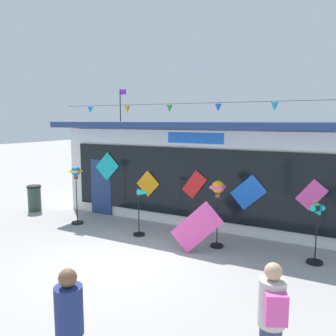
{
  "coord_description": "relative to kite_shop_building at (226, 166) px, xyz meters",
  "views": [
    {
      "loc": [
        4.97,
        -6.57,
        3.42
      ],
      "look_at": [
        -0.28,
        2.97,
        1.94
      ],
      "focal_mm": 37.81,
      "sensor_mm": 36.0,
      "label": 1
    }
  ],
  "objects": [
    {
      "name": "ground_plane",
      "position": [
        -0.48,
        -6.17,
        -1.7
      ],
      "size": [
        80.0,
        80.0,
        0.0
      ],
      "primitive_type": "plane",
      "color": "#9E9B99"
    },
    {
      "name": "person_near_camera",
      "position": [
        1.55,
        -9.85,
        -0.84
      ],
      "size": [
        0.34,
        0.34,
        1.68
      ],
      "rotation": [
        0.0,
        0.0,
        1.7
      ],
      "color": "#333D56",
      "rests_on": "ground_plane"
    },
    {
      "name": "person_mid_plaza",
      "position": [
        3.64,
        -8.52,
        -0.81
      ],
      "size": [
        0.41,
        0.48,
        1.68
      ],
      "rotation": [
        0.0,
        0.0,
        3.59
      ],
      "color": "#333D56",
      "rests_on": "ground_plane"
    },
    {
      "name": "wind_spinner_center_left",
      "position": [
        1.21,
        -4.02,
        -0.28
      ],
      "size": [
        0.36,
        0.36,
        1.82
      ],
      "color": "black",
      "rests_on": "ground_plane"
    },
    {
      "name": "trash_bin",
      "position": [
        -6.24,
        -3.72,
        -1.2
      ],
      "size": [
        0.52,
        0.52,
        0.97
      ],
      "color": "#2D4238",
      "rests_on": "ground_plane"
    },
    {
      "name": "wind_spinner_left",
      "position": [
        -1.06,
        -4.24,
        -0.79
      ],
      "size": [
        0.57,
        0.35,
        1.42
      ],
      "color": "black",
      "rests_on": "ground_plane"
    },
    {
      "name": "display_kite_on_ground",
      "position": [
        0.9,
        -4.68,
        -1.01
      ],
      "size": [
        1.36,
        0.35,
        1.36
      ],
      "primitive_type": "cube",
      "rotation": [
        -0.26,
        0.79,
        0.0
      ],
      "color": "#EA4CA3",
      "rests_on": "ground_plane"
    },
    {
      "name": "wind_spinner_center_right",
      "position": [
        3.68,
        -3.97,
        -0.89
      ],
      "size": [
        0.38,
        0.38,
        1.53
      ],
      "color": "black",
      "rests_on": "ground_plane"
    },
    {
      "name": "wind_spinner_far_left",
      "position": [
        -3.64,
        -4.2,
        -0.3
      ],
      "size": [
        0.39,
        0.39,
        1.92
      ],
      "color": "black",
      "rests_on": "ground_plane"
    },
    {
      "name": "kite_shop_building",
      "position": [
        0.0,
        0.0,
        0.0
      ],
      "size": [
        10.78,
        6.46,
        4.75
      ],
      "color": "silver",
      "rests_on": "ground_plane"
    }
  ]
}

